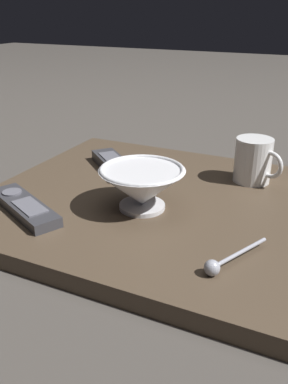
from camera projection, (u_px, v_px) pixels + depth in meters
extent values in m
plane|color=#47423D|center=(154.00, 211.00, 0.83)|extent=(6.00, 6.00, 0.00)
cube|color=#4C3D2D|center=(154.00, 204.00, 0.82)|extent=(0.57, 0.64, 0.03)
cylinder|color=silver|center=(144.00, 207.00, 0.77)|extent=(0.08, 0.08, 0.01)
cone|color=silver|center=(144.00, 188.00, 0.75)|extent=(0.15, 0.15, 0.07)
torus|color=silver|center=(144.00, 170.00, 0.74)|extent=(0.15, 0.15, 0.01)
cylinder|color=white|center=(253.00, 160.00, 0.87)|extent=(0.08, 0.08, 0.09)
torus|color=white|center=(270.00, 165.00, 0.84)|extent=(0.03, 0.06, 0.06)
cylinder|color=#A3A5B2|center=(241.00, 252.00, 0.61)|extent=(0.10, 0.05, 0.01)
sphere|color=#A3A5B2|center=(212.00, 268.00, 0.58)|extent=(0.02, 0.02, 0.02)
cube|color=#38383D|center=(114.00, 165.00, 0.95)|extent=(0.15, 0.16, 0.02)
cylinder|color=slate|center=(121.00, 166.00, 0.90)|extent=(0.04, 0.04, 0.00)
cube|color=slate|center=(111.00, 156.00, 0.96)|extent=(0.07, 0.08, 0.00)
cube|color=#38383D|center=(25.00, 207.00, 0.75)|extent=(0.13, 0.19, 0.02)
cylinder|color=slate|center=(12.00, 192.00, 0.79)|extent=(0.04, 0.04, 0.00)
cube|color=slate|center=(30.00, 206.00, 0.73)|extent=(0.07, 0.08, 0.00)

